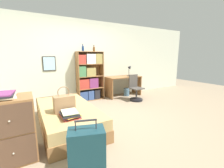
{
  "coord_description": "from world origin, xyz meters",
  "views": [
    {
      "loc": [
        -1.46,
        -3.02,
        1.44
      ],
      "look_at": [
        0.4,
        0.21,
        0.75
      ],
      "focal_mm": 24.0,
      "sensor_mm": 36.0,
      "label": 1
    }
  ],
  "objects_px": {
    "bed": "(67,116)",
    "suitcase": "(87,150)",
    "bottle_green": "(83,49)",
    "desk": "(123,82)",
    "waste_bin": "(127,92)",
    "handbag": "(64,103)",
    "dresser": "(13,129)",
    "book_stack_on_bed": "(70,114)",
    "bottle_brown": "(94,49)",
    "bookcase": "(89,77)",
    "desk_chair": "(135,92)",
    "magazine_pile_on_dresser": "(3,96)",
    "desk_lamp": "(130,69)"
  },
  "relations": [
    {
      "from": "bookcase",
      "to": "desk",
      "type": "relative_size",
      "value": 1.26
    },
    {
      "from": "handbag",
      "to": "suitcase",
      "type": "bearing_deg",
      "value": -89.48
    },
    {
      "from": "suitcase",
      "to": "desk_lamp",
      "type": "bearing_deg",
      "value": 45.82
    },
    {
      "from": "waste_bin",
      "to": "bed",
      "type": "bearing_deg",
      "value": -151.25
    },
    {
      "from": "desk",
      "to": "bookcase",
      "type": "bearing_deg",
      "value": 174.13
    },
    {
      "from": "bed",
      "to": "bottle_green",
      "type": "bearing_deg",
      "value": 59.14
    },
    {
      "from": "bed",
      "to": "bottle_brown",
      "type": "xyz_separation_m",
      "value": [
        1.33,
        1.61,
        1.46
      ]
    },
    {
      "from": "bookcase",
      "to": "desk_lamp",
      "type": "relative_size",
      "value": 3.84
    },
    {
      "from": "suitcase",
      "to": "waste_bin",
      "type": "xyz_separation_m",
      "value": [
        2.58,
        2.77,
        -0.14
      ]
    },
    {
      "from": "bed",
      "to": "bookcase",
      "type": "height_order",
      "value": "bookcase"
    },
    {
      "from": "bed",
      "to": "waste_bin",
      "type": "relative_size",
      "value": 7.58
    },
    {
      "from": "dresser",
      "to": "waste_bin",
      "type": "bearing_deg",
      "value": 31.4
    },
    {
      "from": "bookcase",
      "to": "desk",
      "type": "bearing_deg",
      "value": -5.87
    },
    {
      "from": "bottle_brown",
      "to": "waste_bin",
      "type": "relative_size",
      "value": 0.77
    },
    {
      "from": "bed",
      "to": "handbag",
      "type": "relative_size",
      "value": 4.34
    },
    {
      "from": "magazine_pile_on_dresser",
      "to": "desk_chair",
      "type": "xyz_separation_m",
      "value": [
        3.36,
        1.46,
        -0.66
      ]
    },
    {
      "from": "handbag",
      "to": "dresser",
      "type": "relative_size",
      "value": 0.53
    },
    {
      "from": "bookcase",
      "to": "waste_bin",
      "type": "bearing_deg",
      "value": -7.9
    },
    {
      "from": "bed",
      "to": "suitcase",
      "type": "distance_m",
      "value": 1.41
    },
    {
      "from": "desk_lamp",
      "to": "desk_chair",
      "type": "bearing_deg",
      "value": -109.95
    },
    {
      "from": "handbag",
      "to": "magazine_pile_on_dresser",
      "type": "xyz_separation_m",
      "value": [
        -0.85,
        -0.45,
        0.36
      ]
    },
    {
      "from": "bookcase",
      "to": "desk",
      "type": "distance_m",
      "value": 1.31
    },
    {
      "from": "book_stack_on_bed",
      "to": "desk_lamp",
      "type": "height_order",
      "value": "desk_lamp"
    },
    {
      "from": "waste_bin",
      "to": "bookcase",
      "type": "bearing_deg",
      "value": 172.1
    },
    {
      "from": "bottle_brown",
      "to": "desk_chair",
      "type": "height_order",
      "value": "bottle_brown"
    },
    {
      "from": "desk_lamp",
      "to": "dresser",
      "type": "bearing_deg",
      "value": -149.17
    },
    {
      "from": "bookcase",
      "to": "desk_chair",
      "type": "distance_m",
      "value": 1.62
    },
    {
      "from": "desk",
      "to": "desk_lamp",
      "type": "distance_m",
      "value": 0.55
    },
    {
      "from": "handbag",
      "to": "bookcase",
      "type": "relative_size",
      "value": 0.3
    },
    {
      "from": "dresser",
      "to": "magazine_pile_on_dresser",
      "type": "height_order",
      "value": "magazine_pile_on_dresser"
    },
    {
      "from": "bookcase",
      "to": "bottle_brown",
      "type": "relative_size",
      "value": 7.57
    },
    {
      "from": "waste_bin",
      "to": "desk_lamp",
      "type": "bearing_deg",
      "value": 17.14
    },
    {
      "from": "dresser",
      "to": "desk",
      "type": "distance_m",
      "value": 3.91
    },
    {
      "from": "handbag",
      "to": "dresser",
      "type": "height_order",
      "value": "dresser"
    },
    {
      "from": "waste_bin",
      "to": "book_stack_on_bed",
      "type": "bearing_deg",
      "value": -142.59
    },
    {
      "from": "bookcase",
      "to": "bottle_brown",
      "type": "distance_m",
      "value": 0.92
    },
    {
      "from": "dresser",
      "to": "handbag",
      "type": "bearing_deg",
      "value": 28.49
    },
    {
      "from": "bottle_green",
      "to": "bottle_brown",
      "type": "distance_m",
      "value": 0.39
    },
    {
      "from": "book_stack_on_bed",
      "to": "desk",
      "type": "height_order",
      "value": "desk"
    },
    {
      "from": "bed",
      "to": "book_stack_on_bed",
      "type": "xyz_separation_m",
      "value": [
        -0.09,
        -0.61,
        0.26
      ]
    },
    {
      "from": "magazine_pile_on_dresser",
      "to": "bookcase",
      "type": "distance_m",
      "value": 3.07
    },
    {
      "from": "dresser",
      "to": "desk_chair",
      "type": "height_order",
      "value": "dresser"
    },
    {
      "from": "bottle_green",
      "to": "desk",
      "type": "xyz_separation_m",
      "value": [
        1.45,
        -0.14,
        -1.17
      ]
    },
    {
      "from": "suitcase",
      "to": "desk_chair",
      "type": "distance_m",
      "value": 3.3
    },
    {
      "from": "bottle_brown",
      "to": "magazine_pile_on_dresser",
      "type": "bearing_deg",
      "value": -134.41
    },
    {
      "from": "bookcase",
      "to": "handbag",
      "type": "bearing_deg",
      "value": -123.42
    },
    {
      "from": "bed",
      "to": "suitcase",
      "type": "height_order",
      "value": "suitcase"
    },
    {
      "from": "book_stack_on_bed",
      "to": "waste_bin",
      "type": "bearing_deg",
      "value": 37.41
    },
    {
      "from": "desk_chair",
      "to": "magazine_pile_on_dresser",
      "type": "bearing_deg",
      "value": -156.5
    },
    {
      "from": "bookcase",
      "to": "dresser",
      "type": "bearing_deg",
      "value": -131.51
    }
  ]
}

